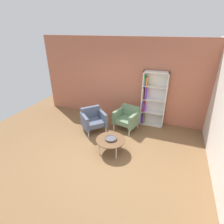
{
  "coord_description": "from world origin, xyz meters",
  "views": [
    {
      "loc": [
        1.67,
        -3.41,
        3.14
      ],
      "look_at": [
        0.11,
        0.84,
        0.95
      ],
      "focal_mm": 28.07,
      "sensor_mm": 36.0,
      "label": 1
    }
  ],
  "objects_px": {
    "decorative_bowl": "(111,138)",
    "armchair_spare_guest": "(93,119)",
    "bookshelf_tall": "(152,99)",
    "armchair_corner_red": "(127,118)",
    "coffee_table_low": "(111,140)"
  },
  "relations": [
    {
      "from": "bookshelf_tall",
      "to": "decorative_bowl",
      "type": "bearing_deg",
      "value": -110.93
    },
    {
      "from": "decorative_bowl",
      "to": "armchair_corner_red",
      "type": "xyz_separation_m",
      "value": [
        0.08,
        1.36,
        -0.02
      ]
    },
    {
      "from": "bookshelf_tall",
      "to": "coffee_table_low",
      "type": "relative_size",
      "value": 2.37
    },
    {
      "from": "decorative_bowl",
      "to": "armchair_spare_guest",
      "type": "distance_m",
      "value": 1.27
    },
    {
      "from": "bookshelf_tall",
      "to": "armchair_spare_guest",
      "type": "distance_m",
      "value": 2.1
    },
    {
      "from": "decorative_bowl",
      "to": "armchair_corner_red",
      "type": "relative_size",
      "value": 0.37
    },
    {
      "from": "bookshelf_tall",
      "to": "armchair_corner_red",
      "type": "xyz_separation_m",
      "value": [
        -0.67,
        -0.6,
        -0.53
      ]
    },
    {
      "from": "coffee_table_low",
      "to": "decorative_bowl",
      "type": "height_order",
      "value": "decorative_bowl"
    },
    {
      "from": "armchair_spare_guest",
      "to": "armchair_corner_red",
      "type": "relative_size",
      "value": 1.1
    },
    {
      "from": "decorative_bowl",
      "to": "armchair_spare_guest",
      "type": "xyz_separation_m",
      "value": [
        -0.94,
        0.85,
        -0.02
      ]
    },
    {
      "from": "armchair_spare_guest",
      "to": "decorative_bowl",
      "type": "bearing_deg",
      "value": -88.39
    },
    {
      "from": "armchair_spare_guest",
      "to": "armchair_corner_red",
      "type": "height_order",
      "value": "same"
    },
    {
      "from": "armchair_spare_guest",
      "to": "armchair_corner_red",
      "type": "bearing_deg",
      "value": -19.64
    },
    {
      "from": "coffee_table_low",
      "to": "decorative_bowl",
      "type": "xyz_separation_m",
      "value": [
        0.0,
        -0.0,
        0.06
      ]
    },
    {
      "from": "bookshelf_tall",
      "to": "decorative_bowl",
      "type": "xyz_separation_m",
      "value": [
        -0.75,
        -1.96,
        -0.51
      ]
    }
  ]
}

